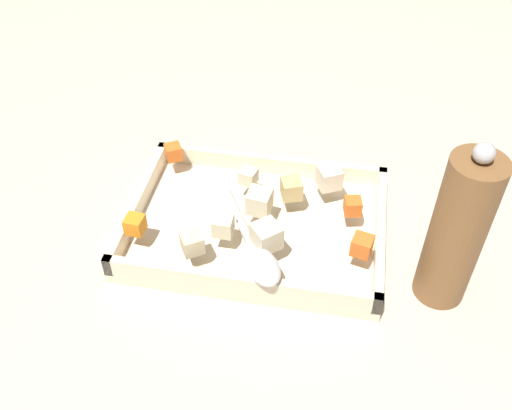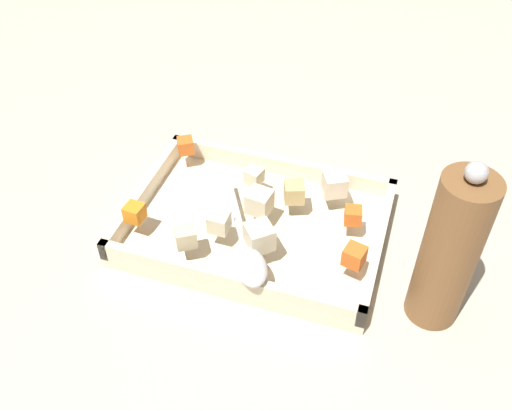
{
  "view_description": "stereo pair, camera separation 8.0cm",
  "coord_description": "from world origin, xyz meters",
  "views": [
    {
      "loc": [
        0.11,
        -0.59,
        0.6
      ],
      "look_at": [
        0.01,
        -0.02,
        0.05
      ],
      "focal_mm": 40.65,
      "sensor_mm": 36.0,
      "label": 1
    },
    {
      "loc": [
        0.19,
        -0.58,
        0.6
      ],
      "look_at": [
        0.01,
        -0.02,
        0.05
      ],
      "focal_mm": 40.65,
      "sensor_mm": 36.0,
      "label": 2
    }
  ],
  "objects": [
    {
      "name": "potato_chunk_far_right",
      "position": [
        -0.06,
        -0.11,
        0.06
      ],
      "size": [
        0.04,
        0.04,
        0.03
      ],
      "primitive_type": "cube",
      "rotation": [
        0.0,
        0.0,
        2.13
      ],
      "color": "beige",
      "rests_on": "baking_dish"
    },
    {
      "name": "baking_dish",
      "position": [
        0.01,
        -0.02,
        0.01
      ],
      "size": [
        0.36,
        0.25,
        0.04
      ],
      "color": "beige",
      "rests_on": "ground_plane"
    },
    {
      "name": "carrot_chunk_corner_nw",
      "position": [
        0.16,
        -0.07,
        0.06
      ],
      "size": [
        0.03,
        0.03,
        0.03
      ],
      "primitive_type": "cube",
      "rotation": [
        0.0,
        0.0,
        2.91
      ],
      "color": "orange",
      "rests_on": "baking_dish"
    },
    {
      "name": "carrot_chunk_corner_se",
      "position": [
        -0.13,
        0.07,
        0.06
      ],
      "size": [
        0.03,
        0.03,
        0.02
      ],
      "primitive_type": "cube",
      "rotation": [
        0.0,
        0.0,
        2.12
      ],
      "color": "orange",
      "rests_on": "baking_dish"
    },
    {
      "name": "parsnip_chunk_near_left",
      "position": [
        0.04,
        -0.08,
        0.06
      ],
      "size": [
        0.05,
        0.05,
        0.03
      ],
      "primitive_type": "cube",
      "rotation": [
        0.0,
        0.0,
        0.71
      ],
      "color": "beige",
      "rests_on": "baking_dish"
    },
    {
      "name": "potato_chunk_near_right",
      "position": [
        -0.03,
        -0.07,
        0.06
      ],
      "size": [
        0.03,
        0.03,
        0.03
      ],
      "primitive_type": "cube",
      "rotation": [
        0.0,
        0.0,
        4.71
      ],
      "color": "beige",
      "rests_on": "baking_dish"
    },
    {
      "name": "carrot_chunk_far_left",
      "position": [
        0.14,
        -0.0,
        0.06
      ],
      "size": [
        0.03,
        0.03,
        0.02
      ],
      "primitive_type": "cube",
      "rotation": [
        0.0,
        0.0,
        4.91
      ],
      "color": "orange",
      "rests_on": "baking_dish"
    },
    {
      "name": "potato_chunk_under_handle",
      "position": [
        -0.01,
        0.04,
        0.06
      ],
      "size": [
        0.03,
        0.03,
        0.02
      ],
      "primitive_type": "cube",
      "rotation": [
        0.0,
        0.0,
        4.45
      ],
      "color": "beige",
      "rests_on": "baking_dish"
    },
    {
      "name": "potato_chunk_front_center",
      "position": [
        0.01,
        -0.02,
        0.06
      ],
      "size": [
        0.04,
        0.04,
        0.03
      ],
      "primitive_type": "cube",
      "rotation": [
        0.0,
        0.0,
        4.57
      ],
      "color": "beige",
      "rests_on": "baking_dish"
    },
    {
      "name": "pepper_mill",
      "position": [
        0.26,
        -0.08,
        0.11
      ],
      "size": [
        0.07,
        0.07,
        0.24
      ],
      "color": "brown",
      "rests_on": "ground_plane"
    },
    {
      "name": "parsnip_chunk_heap_top",
      "position": [
        0.11,
        0.05,
        0.06
      ],
      "size": [
        0.04,
        0.04,
        0.03
      ],
      "primitive_type": "cube",
      "rotation": [
        0.0,
        0.0,
        2.05
      ],
      "color": "silver",
      "rests_on": "baking_dish"
    },
    {
      "name": "ground_plane",
      "position": [
        0.0,
        0.0,
        0.0
      ],
      "size": [
        4.0,
        4.0,
        0.0
      ],
      "primitive_type": "plane",
      "color": "#BCB29E"
    },
    {
      "name": "carrot_chunk_mid_right",
      "position": [
        -0.14,
        -0.09,
        0.06
      ],
      "size": [
        0.03,
        0.03,
        0.02
      ],
      "primitive_type": "cube",
      "rotation": [
        0.0,
        0.0,
        6.2
      ],
      "color": "orange",
      "rests_on": "baking_dish"
    },
    {
      "name": "serving_spoon",
      "position": [
        0.03,
        -0.12,
        0.05
      ],
      "size": [
        0.13,
        0.2,
        0.02
      ],
      "rotation": [
        0.0,
        0.0,
        2.09
      ],
      "color": "silver",
      "rests_on": "baking_dish"
    },
    {
      "name": "potato_chunk_mid_left",
      "position": [
        0.05,
        0.02,
        0.06
      ],
      "size": [
        0.04,
        0.04,
        0.03
      ],
      "primitive_type": "cube",
      "rotation": [
        0.0,
        0.0,
        5.07
      ],
      "color": "tan",
      "rests_on": "baking_dish"
    }
  ]
}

